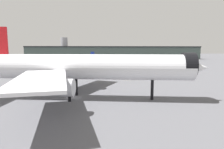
{
  "coord_description": "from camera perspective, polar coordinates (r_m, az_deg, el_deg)",
  "views": [
    {
      "loc": [
        8.04,
        -54.76,
        13.66
      ],
      "look_at": [
        10.7,
        -2.24,
        6.7
      ],
      "focal_mm": 31.83,
      "sensor_mm": 36.0,
      "label": 1
    }
  ],
  "objects": [
    {
      "name": "ground",
      "position": [
        57.01,
        -10.99,
        -6.47
      ],
      "size": [
        900.0,
        900.0,
        0.0
      ],
      "primitive_type": "plane",
      "color": "#56565B"
    },
    {
      "name": "airliner_near_gate",
      "position": [
        54.06,
        -8.66,
        2.04
      ],
      "size": [
        66.26,
        59.95,
        19.43
      ],
      "rotation": [
        0.0,
        0.0,
        -0.13
      ],
      "color": "white",
      "rests_on": "ground"
    },
    {
      "name": "airliner_far_taxiway",
      "position": [
        186.73,
        -2.37,
        4.79
      ],
      "size": [
        31.63,
        32.13,
        10.76
      ],
      "rotation": [
        0.0,
        0.0,
        0.8
      ],
      "color": "silver",
      "rests_on": "ground"
    },
    {
      "name": "terminal_building",
      "position": [
        245.51,
        1.0,
        6.27
      ],
      "size": [
        212.04,
        44.79,
        26.28
      ],
      "rotation": [
        0.0,
        0.0,
        0.1
      ],
      "color": "#475651",
      "rests_on": "ground"
    },
    {
      "name": "service_truck_front",
      "position": [
        89.35,
        5.73,
        -0.27
      ],
      "size": [
        3.55,
        5.87,
        3.0
      ],
      "rotation": [
        0.0,
        0.0,
        4.93
      ],
      "color": "black",
      "rests_on": "ground"
    },
    {
      "name": "baggage_tug_wing",
      "position": [
        94.79,
        -8.87,
        -0.25
      ],
      "size": [
        3.27,
        2.02,
        1.85
      ],
      "rotation": [
        0.0,
        0.0,
        0.05
      ],
      "color": "black",
      "rests_on": "ground"
    },
    {
      "name": "baggage_cart_trailing",
      "position": [
        92.97,
        -3.83,
        -0.32
      ],
      "size": [
        2.37,
        2.7,
        1.82
      ],
      "rotation": [
        0.0,
        0.0,
        4.96
      ],
      "color": "black",
      "rests_on": "ground"
    }
  ]
}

